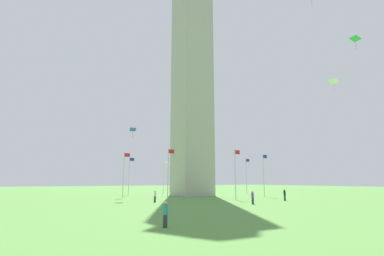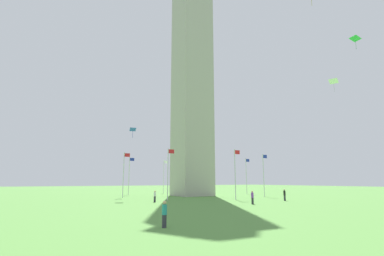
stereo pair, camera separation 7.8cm
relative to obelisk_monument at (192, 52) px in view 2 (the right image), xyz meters
name	(u,v)px [view 2 (the right image)]	position (x,y,z in m)	size (l,w,h in m)	color
ground_plane	(192,196)	(0.00, 0.00, -30.80)	(260.00, 260.00, 0.00)	#548C3D
obelisk_monument	(192,52)	(0.00, 0.00, 0.00)	(6.78, 6.78, 61.61)	#A8A399
flagpole_n	(246,174)	(14.18, 0.00, -26.40)	(1.12, 0.14, 8.02)	silver
flagpole_ne	(207,175)	(10.04, 9.98, -26.40)	(1.12, 0.14, 8.02)	silver
flagpole_e	(164,175)	(0.06, 14.12, -26.40)	(1.12, 0.14, 8.02)	silver
flagpole_se	(129,174)	(-9.92, 9.98, -26.40)	(1.12, 0.14, 8.02)	silver
flagpole_s	(124,173)	(-14.06, 0.00, -26.40)	(1.12, 0.14, 8.02)	silver
flagpole_sw	(168,171)	(-9.92, -9.98, -26.40)	(1.12, 0.14, 8.02)	silver
flagpole_w	(235,172)	(0.06, -14.12, -26.40)	(1.12, 0.14, 8.02)	silver
flagpole_nw	(264,173)	(10.04, -9.98, -26.40)	(1.12, 0.14, 8.02)	silver
person_teal_shirt	(164,214)	(-21.29, -34.10, -29.97)	(0.32, 0.32, 1.68)	#2D2D38
person_purple_shirt	(252,197)	(-3.68, -22.31, -29.96)	(0.32, 0.32, 1.70)	#2D2D38
person_white_shirt	(155,196)	(-13.23, -12.78, -30.01)	(0.32, 0.32, 1.60)	#2D2D38
person_black_shirt	(285,195)	(4.89, -19.71, -29.94)	(0.32, 0.32, 1.74)	#2D2D38
kite_green_diamond	(355,39)	(15.95, -26.46, -4.83)	(1.46, 1.52, 2.14)	green
kite_white_diamond	(333,81)	(17.11, -21.19, -10.36)	(1.81, 1.87, 2.33)	white
kite_blue_diamond	(133,130)	(-14.09, -4.36, -19.26)	(1.22, 1.15, 1.69)	blue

